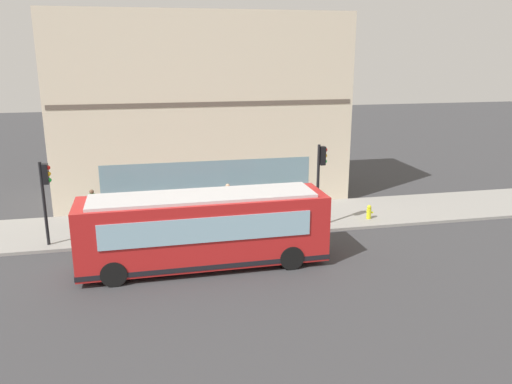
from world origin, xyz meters
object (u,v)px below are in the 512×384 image
object	(u,v)px
traffic_light_near_corner	(321,170)
fire_hydrant	(369,212)
pedestrian_walking_along_curb	(93,204)
city_bus_nearside	(204,230)
newspaper_vending_box	(300,203)
traffic_light_down_block	(45,188)
pedestrian_near_building_entrance	(228,197)

from	to	relation	value
traffic_light_near_corner	fire_hydrant	world-z (taller)	traffic_light_near_corner
pedestrian_walking_along_curb	city_bus_nearside	bearing A→B (deg)	-141.88
fire_hydrant	newspaper_vending_box	world-z (taller)	newspaper_vending_box
traffic_light_down_block	traffic_light_near_corner	bearing A→B (deg)	-91.09
city_bus_nearside	traffic_light_down_block	distance (m)	7.52
traffic_light_down_block	fire_hydrant	world-z (taller)	traffic_light_down_block
newspaper_vending_box	city_bus_nearside	bearing A→B (deg)	134.93
pedestrian_near_building_entrance	pedestrian_walking_along_curb	size ratio (longest dim) A/B	1.01
city_bus_nearside	traffic_light_down_block	xyz separation A→B (m)	(3.47, 6.55, 1.26)
city_bus_nearside	traffic_light_near_corner	bearing A→B (deg)	-62.06
city_bus_nearside	newspaper_vending_box	world-z (taller)	city_bus_nearside
traffic_light_near_corner	fire_hydrant	xyz separation A→B (m)	(0.67, -2.97, -2.53)
traffic_light_down_block	newspaper_vending_box	size ratio (longest dim) A/B	4.25
pedestrian_near_building_entrance	pedestrian_walking_along_curb	xyz separation A→B (m)	(0.38, 6.87, -0.01)
city_bus_nearside	pedestrian_walking_along_curb	xyz separation A→B (m)	(6.28, 4.93, -0.40)
pedestrian_walking_along_curb	newspaper_vending_box	size ratio (longest dim) A/B	1.93
fire_hydrant	pedestrian_near_building_entrance	bearing A→B (deg)	74.33
traffic_light_near_corner	pedestrian_walking_along_curb	size ratio (longest dim) A/B	2.39
traffic_light_down_block	pedestrian_walking_along_curb	xyz separation A→B (m)	(2.81, -1.62, -1.67)
traffic_light_near_corner	pedestrian_walking_along_curb	distance (m)	11.60
pedestrian_near_building_entrance	pedestrian_walking_along_curb	distance (m)	6.88
pedestrian_near_building_entrance	newspaper_vending_box	world-z (taller)	pedestrian_near_building_entrance
city_bus_nearside	pedestrian_walking_along_curb	world-z (taller)	city_bus_nearside
fire_hydrant	pedestrian_walking_along_curb	xyz separation A→B (m)	(2.38, 14.00, 0.64)
fire_hydrant	newspaper_vending_box	distance (m)	3.72
traffic_light_near_corner	newspaper_vending_box	distance (m)	3.64
fire_hydrant	pedestrian_walking_along_curb	bearing A→B (deg)	80.37
fire_hydrant	city_bus_nearside	bearing A→B (deg)	113.32
city_bus_nearside	traffic_light_near_corner	world-z (taller)	traffic_light_near_corner
traffic_light_down_block	pedestrian_walking_along_curb	world-z (taller)	traffic_light_down_block
traffic_light_near_corner	newspaper_vending_box	world-z (taller)	traffic_light_near_corner
traffic_light_down_block	newspaper_vending_box	xyz separation A→B (m)	(2.46, -12.50, -2.21)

